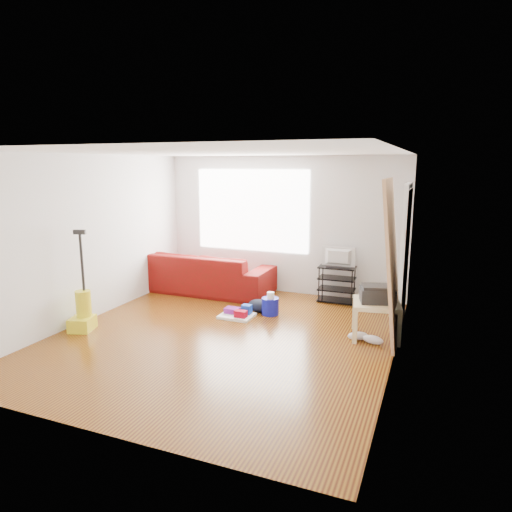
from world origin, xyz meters
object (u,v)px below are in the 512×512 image
at_px(backpack, 259,311).
at_px(vacuum, 83,312).
at_px(bucket, 270,314).
at_px(side_table, 377,308).
at_px(cleaning_tray, 238,314).
at_px(tv_stand, 337,284).
at_px(sofa, 206,291).

distance_m(backpack, vacuum, 2.68).
xyz_separation_m(backpack, vacuum, (-2.04, -1.71, 0.27)).
bearing_deg(bucket, backpack, 162.84).
bearing_deg(side_table, cleaning_tray, 178.13).
xyz_separation_m(tv_stand, vacuum, (-3.10, -2.72, -0.05)).
bearing_deg(vacuum, side_table, 0.02).
height_order(side_table, backpack, side_table).
bearing_deg(bucket, sofa, 153.05).
height_order(tv_stand, backpack, tv_stand).
distance_m(bucket, cleaning_tray, 0.52).
xyz_separation_m(bucket, cleaning_tray, (-0.42, -0.31, 0.06)).
relative_size(tv_stand, backpack, 1.74).
distance_m(sofa, tv_stand, 2.46).
bearing_deg(tv_stand, cleaning_tray, -133.24).
relative_size(sofa, cleaning_tray, 4.84).
height_order(tv_stand, vacuum, vacuum).
xyz_separation_m(side_table, vacuum, (-3.95, -1.27, -0.16)).
bearing_deg(side_table, bucket, 167.46).
bearing_deg(side_table, vacuum, -162.22).
relative_size(tv_stand, cleaning_tray, 1.21).
relative_size(sofa, tv_stand, 4.00).
bearing_deg(sofa, vacuum, 74.64).
distance_m(tv_stand, side_table, 1.69).
relative_size(bucket, vacuum, 0.19).
relative_size(side_table, cleaning_tray, 1.39).
xyz_separation_m(sofa, side_table, (3.28, -1.18, 0.43)).
bearing_deg(side_table, backpack, 166.90).
height_order(tv_stand, bucket, tv_stand).
distance_m(side_table, bucket, 1.78).
height_order(bucket, vacuum, vacuum).
bearing_deg(cleaning_tray, backpack, 62.39).
bearing_deg(sofa, bucket, 153.05).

